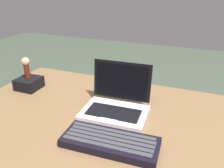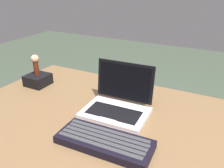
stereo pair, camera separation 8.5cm
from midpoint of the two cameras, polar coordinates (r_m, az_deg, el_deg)
The scene contains 5 objects.
desk at distance 0.94m, azimuth 4.58°, elevation -16.71°, with size 1.36×0.82×0.74m.
laptop_front at distance 0.94m, azimuth 4.08°, elevation -4.85°, with size 0.27×0.21×0.19m.
external_keyboard at distance 0.77m, azimuth 1.10°, elevation -14.18°, with size 0.32×0.14×0.03m.
figurine_stand at distance 1.22m, azimuth -16.13°, elevation 0.97°, with size 0.11×0.11×0.06m, color black.
figurine at distance 1.19m, azimuth -16.64°, elevation 4.99°, with size 0.04×0.04×0.11m.
Camera 2 is at (0.30, -0.64, 1.24)m, focal length 36.67 mm.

